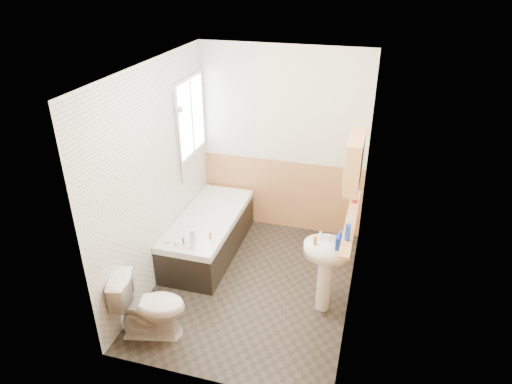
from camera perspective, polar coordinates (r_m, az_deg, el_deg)
floor at (r=5.44m, az=-0.44°, el=-11.54°), size 2.80×2.80×0.00m
ceiling at (r=4.32m, az=-0.56°, el=15.17°), size 2.80×2.80×0.00m
wall_back at (r=6.00m, az=3.32°, el=6.20°), size 2.20×0.02×2.50m
wall_front at (r=3.62m, az=-6.87°, el=-9.58°), size 2.20×0.02×2.50m
wall_left at (r=5.14m, az=-12.46°, el=1.81°), size 0.02×2.80×2.50m
wall_right at (r=4.60m, az=12.91°, el=-1.47°), size 0.02×2.80×2.50m
wainscot_right at (r=5.00m, az=11.76°, el=-8.99°), size 0.01×2.80×1.00m
wainscot_front at (r=4.13m, az=-6.15°, el=-17.75°), size 2.20×0.01×1.00m
wainscot_back at (r=6.29m, az=3.09°, el=-0.25°), size 2.20×0.01×1.00m
tile_cladding_left at (r=5.13m, az=-12.24°, el=1.78°), size 0.01×2.80×2.50m
tile_return_back at (r=6.00m, az=-3.49°, el=11.26°), size 0.75×0.01×1.50m
window at (r=5.77m, az=-8.11°, el=9.31°), size 0.03×0.79×0.99m
bathtub at (r=5.87m, az=-5.91°, el=-5.13°), size 0.70×1.65×0.66m
shower_riser at (r=5.40m, az=-9.63°, el=7.31°), size 0.10×0.08×1.14m
toilet at (r=4.75m, az=-13.09°, el=-13.73°), size 0.78×0.55×0.69m
sink at (r=4.83m, az=8.73°, el=-8.79°), size 0.48×0.39×0.93m
pine_shelf at (r=4.61m, az=11.76°, el=-3.55°), size 0.10×1.31×0.03m
medicine_cabinet at (r=4.34m, az=12.19°, el=3.72°), size 0.14×0.55×0.50m
foam_can at (r=4.24m, az=11.41°, el=-4.96°), size 0.06×0.06×0.16m
green_bottle at (r=4.32m, az=11.63°, el=-3.61°), size 0.07×0.07×0.25m
black_jar at (r=4.92m, az=12.21°, el=-1.03°), size 0.08×0.08×0.04m
soap_bottle at (r=4.63m, az=10.43°, el=-6.47°), size 0.13×0.22×0.10m
clear_bottle at (r=4.64m, az=7.39°, el=-6.06°), size 0.04×0.04×0.10m
blue_gel at (r=5.17m, az=-7.93°, el=-5.65°), size 0.06×0.04×0.19m
cream_jar at (r=5.29m, az=-10.96°, el=-6.08°), size 0.08×0.08×0.04m
orange_bottle at (r=5.28m, az=-5.76°, el=-5.48°), size 0.03×0.03×0.08m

